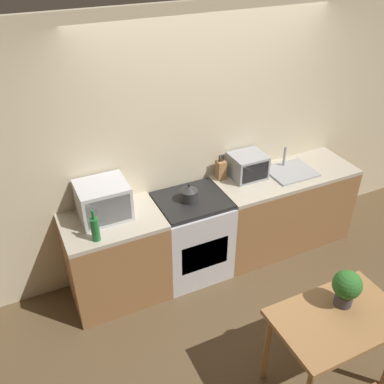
{
  "coord_description": "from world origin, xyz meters",
  "views": [
    {
      "loc": [
        -1.77,
        -2.22,
        3.19
      ],
      "look_at": [
        -0.36,
        0.74,
        1.05
      ],
      "focal_mm": 40.0,
      "sensor_mm": 36.0,
      "label": 1
    }
  ],
  "objects_px": {
    "microwave": "(103,200)",
    "dining_table": "(336,327)",
    "kettle": "(189,193)",
    "toaster_oven": "(248,166)",
    "stove_range": "(191,236)",
    "bottle": "(95,229)"
  },
  "relations": [
    {
      "from": "microwave",
      "to": "dining_table",
      "type": "relative_size",
      "value": 0.47
    },
    {
      "from": "stove_range",
      "to": "microwave",
      "type": "relative_size",
      "value": 2.04
    },
    {
      "from": "kettle",
      "to": "bottle",
      "type": "bearing_deg",
      "value": -168.43
    },
    {
      "from": "stove_range",
      "to": "kettle",
      "type": "distance_m",
      "value": 0.54
    },
    {
      "from": "bottle",
      "to": "toaster_oven",
      "type": "distance_m",
      "value": 1.71
    },
    {
      "from": "kettle",
      "to": "dining_table",
      "type": "xyz_separation_m",
      "value": [
        0.43,
        -1.62,
        -0.33
      ]
    },
    {
      "from": "bottle",
      "to": "dining_table",
      "type": "relative_size",
      "value": 0.32
    },
    {
      "from": "kettle",
      "to": "microwave",
      "type": "height_order",
      "value": "microwave"
    },
    {
      "from": "kettle",
      "to": "dining_table",
      "type": "height_order",
      "value": "kettle"
    },
    {
      "from": "stove_range",
      "to": "dining_table",
      "type": "bearing_deg",
      "value": -76.29
    },
    {
      "from": "toaster_oven",
      "to": "bottle",
      "type": "bearing_deg",
      "value": -168.5
    },
    {
      "from": "bottle",
      "to": "stove_range",
      "type": "bearing_deg",
      "value": 11.94
    },
    {
      "from": "microwave",
      "to": "toaster_oven",
      "type": "height_order",
      "value": "microwave"
    },
    {
      "from": "stove_range",
      "to": "kettle",
      "type": "height_order",
      "value": "kettle"
    },
    {
      "from": "kettle",
      "to": "bottle",
      "type": "distance_m",
      "value": 0.97
    },
    {
      "from": "stove_range",
      "to": "microwave",
      "type": "distance_m",
      "value": 1.03
    },
    {
      "from": "stove_range",
      "to": "bottle",
      "type": "bearing_deg",
      "value": -168.06
    },
    {
      "from": "kettle",
      "to": "toaster_oven",
      "type": "relative_size",
      "value": 0.55
    },
    {
      "from": "kettle",
      "to": "toaster_oven",
      "type": "xyz_separation_m",
      "value": [
        0.73,
        0.15,
        0.04
      ]
    },
    {
      "from": "stove_range",
      "to": "dining_table",
      "type": "distance_m",
      "value": 1.7
    },
    {
      "from": "stove_range",
      "to": "toaster_oven",
      "type": "height_order",
      "value": "toaster_oven"
    },
    {
      "from": "kettle",
      "to": "dining_table",
      "type": "relative_size",
      "value": 0.2
    }
  ]
}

